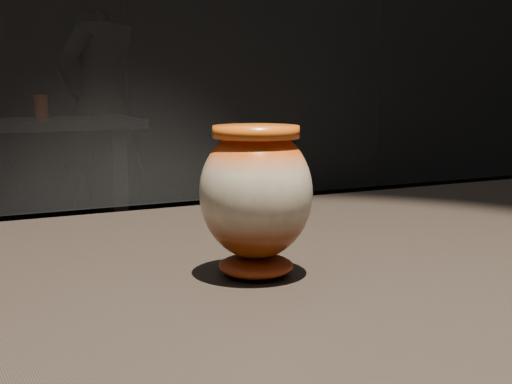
{
  "coord_description": "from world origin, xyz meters",
  "views": [
    {
      "loc": [
        -0.21,
        -0.69,
        1.1
      ],
      "look_at": [
        0.13,
        -0.03,
        0.99
      ],
      "focal_mm": 50.0,
      "sensor_mm": 36.0,
      "label": 1
    }
  ],
  "objects": [
    {
      "name": "main_vase",
      "position": [
        0.13,
        -0.03,
        0.99
      ],
      "size": [
        0.16,
        0.16,
        0.16
      ],
      "rotation": [
        0.0,
        0.0,
        0.42
      ],
      "color": "#642608",
      "rests_on": "display_plinth"
    },
    {
      "name": "back_vase_right",
      "position": [
        0.5,
        3.28,
        0.97
      ],
      "size": [
        0.07,
        0.07,
        0.13
      ],
      "primitive_type": "cylinder",
      "color": "#9A3E16",
      "rests_on": "back_shelf"
    },
    {
      "name": "visitor",
      "position": [
        0.95,
        3.77,
        0.91
      ],
      "size": [
        0.79,
        0.7,
        1.83
      ],
      "primitive_type": "imported",
      "rotation": [
        0.0,
        0.0,
        3.63
      ],
      "color": "black",
      "rests_on": "ground"
    }
  ]
}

